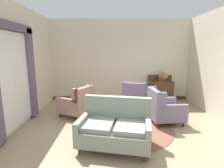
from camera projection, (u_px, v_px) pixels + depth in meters
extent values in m
plane|color=#9E896B|center=(125.00, 132.00, 4.40)|extent=(8.62, 8.62, 0.00)
cube|color=beige|center=(121.00, 60.00, 7.12)|extent=(5.81, 0.08, 3.23)
cube|color=beige|center=(25.00, 64.00, 5.02)|extent=(0.08, 4.31, 3.23)
cube|color=beige|center=(223.00, 65.00, 5.00)|extent=(0.08, 4.31, 3.23)
cube|color=#4C3323|center=(120.00, 98.00, 7.36)|extent=(5.65, 0.03, 0.12)
cylinder|color=brown|center=(124.00, 127.00, 4.70)|extent=(2.60, 2.60, 0.01)
cube|color=silver|center=(14.00, 80.00, 4.36)|extent=(0.03, 1.36, 2.28)
cube|color=white|center=(15.00, 80.00, 4.36)|extent=(0.02, 1.44, 2.36)
cube|color=white|center=(15.00, 80.00, 4.36)|extent=(0.02, 0.04, 2.28)
cube|color=white|center=(15.00, 80.00, 4.36)|extent=(0.02, 1.36, 0.04)
cube|color=#605166|center=(32.00, 74.00, 5.19)|extent=(0.10, 0.32, 2.58)
cube|color=#605166|center=(11.00, 26.00, 4.12)|extent=(0.10, 2.04, 0.20)
cylinder|color=#4C3323|center=(122.00, 111.00, 4.63)|extent=(0.84, 0.84, 0.04)
cylinder|color=#4C3323|center=(122.00, 118.00, 4.67)|extent=(0.10, 0.10, 0.38)
cube|color=#4C3323|center=(130.00, 125.00, 4.69)|extent=(0.28, 0.08, 0.07)
cube|color=#4C3323|center=(118.00, 122.00, 4.90)|extent=(0.19, 0.27, 0.07)
cube|color=#4C3323|center=(118.00, 128.00, 4.52)|extent=(0.19, 0.27, 0.07)
cylinder|color=brown|center=(124.00, 110.00, 4.65)|extent=(0.11, 0.11, 0.02)
ellipsoid|color=brown|center=(124.00, 105.00, 4.62)|extent=(0.19, 0.19, 0.26)
cylinder|color=brown|center=(124.00, 98.00, 4.59)|extent=(0.09, 0.09, 0.10)
torus|color=brown|center=(124.00, 96.00, 4.58)|extent=(0.14, 0.14, 0.02)
cube|color=gray|center=(115.00, 135.00, 3.63)|extent=(1.60, 1.13, 0.31)
cube|color=gray|center=(118.00, 109.00, 3.90)|extent=(1.47, 0.41, 0.56)
cube|color=gray|center=(99.00, 125.00, 3.62)|extent=(0.70, 0.76, 0.10)
cube|color=gray|center=(131.00, 127.00, 3.50)|extent=(0.70, 0.76, 0.10)
cube|color=gray|center=(83.00, 122.00, 3.67)|extent=(0.25, 0.77, 0.19)
cube|color=gray|center=(149.00, 127.00, 3.41)|extent=(0.25, 0.77, 0.19)
cylinder|color=#4C3323|center=(80.00, 151.00, 3.46)|extent=(0.06, 0.06, 0.14)
cylinder|color=#4C3323|center=(146.00, 158.00, 3.22)|extent=(0.06, 0.06, 0.14)
cylinder|color=#4C3323|center=(91.00, 134.00, 4.14)|extent=(0.06, 0.06, 0.14)
cylinder|color=#4C3323|center=(146.00, 139.00, 3.90)|extent=(0.06, 0.06, 0.14)
cube|color=tan|center=(76.00, 107.00, 5.45)|extent=(1.13, 1.08, 0.28)
cube|color=tan|center=(86.00, 96.00, 5.21)|extent=(0.47, 0.74, 0.53)
cube|color=tan|center=(90.00, 91.00, 5.53)|extent=(0.22, 0.18, 0.40)
cube|color=tan|center=(76.00, 96.00, 4.95)|extent=(0.22, 0.18, 0.40)
cube|color=tan|center=(81.00, 97.00, 5.72)|extent=(0.74, 0.45, 0.21)
cube|color=tan|center=(67.00, 102.00, 5.14)|extent=(0.74, 0.45, 0.21)
cylinder|color=#4C3323|center=(74.00, 109.00, 5.92)|extent=(0.06, 0.06, 0.14)
cylinder|color=#4C3323|center=(61.00, 115.00, 5.39)|extent=(0.06, 0.06, 0.14)
cylinder|color=#4C3323|center=(92.00, 112.00, 5.59)|extent=(0.06, 0.06, 0.14)
cylinder|color=#4C3323|center=(80.00, 119.00, 5.07)|extent=(0.06, 0.06, 0.14)
cube|color=slate|center=(167.00, 113.00, 4.95)|extent=(0.95, 0.92, 0.27)
cube|color=slate|center=(155.00, 99.00, 4.84)|extent=(0.22, 0.85, 0.55)
cube|color=slate|center=(163.00, 100.00, 4.47)|extent=(0.21, 0.12, 0.42)
cube|color=slate|center=(154.00, 93.00, 5.20)|extent=(0.21, 0.12, 0.42)
cube|color=slate|center=(175.00, 109.00, 4.55)|extent=(0.78, 0.17, 0.21)
cube|color=slate|center=(164.00, 101.00, 5.27)|extent=(0.78, 0.17, 0.21)
cylinder|color=#4C3323|center=(184.00, 124.00, 4.69)|extent=(0.06, 0.06, 0.14)
cylinder|color=#4C3323|center=(173.00, 115.00, 5.36)|extent=(0.06, 0.06, 0.14)
cylinder|color=#4C3323|center=(158.00, 125.00, 4.63)|extent=(0.06, 0.06, 0.14)
cylinder|color=#4C3323|center=(150.00, 116.00, 5.29)|extent=(0.06, 0.06, 0.14)
cube|color=slate|center=(135.00, 102.00, 6.04)|extent=(0.91, 0.97, 0.27)
cube|color=slate|center=(134.00, 92.00, 5.64)|extent=(0.75, 0.32, 0.59)
cube|color=slate|center=(145.00, 90.00, 5.63)|extent=(0.15, 0.22, 0.44)
cube|color=slate|center=(125.00, 89.00, 5.79)|extent=(0.15, 0.22, 0.44)
cube|color=slate|center=(145.00, 95.00, 5.96)|extent=(0.27, 0.72, 0.22)
cube|color=slate|center=(127.00, 94.00, 6.12)|extent=(0.27, 0.72, 0.22)
cylinder|color=#4C3323|center=(144.00, 105.00, 6.32)|extent=(0.06, 0.06, 0.14)
cylinder|color=#4C3323|center=(128.00, 104.00, 6.46)|extent=(0.06, 0.06, 0.14)
cylinder|color=#4C3323|center=(143.00, 111.00, 5.70)|extent=(0.06, 0.06, 0.14)
cylinder|color=#4C3323|center=(125.00, 110.00, 5.84)|extent=(0.06, 0.06, 0.14)
cylinder|color=#4C3323|center=(159.00, 94.00, 5.57)|extent=(0.57, 0.57, 0.03)
cylinder|color=#4C3323|center=(158.00, 104.00, 5.63)|extent=(0.07, 0.07, 0.62)
cylinder|color=#4C3323|center=(158.00, 113.00, 5.68)|extent=(0.37, 0.37, 0.04)
cube|color=#4C3323|center=(161.00, 90.00, 7.04)|extent=(0.96, 0.38, 0.72)
cube|color=#4C3323|center=(161.00, 78.00, 7.12)|extent=(0.96, 0.04, 0.22)
cube|color=#4C3323|center=(151.00, 101.00, 6.98)|extent=(0.06, 0.06, 0.10)
cube|color=#4C3323|center=(172.00, 101.00, 6.98)|extent=(0.06, 0.06, 0.10)
cube|color=#4C3323|center=(149.00, 99.00, 7.26)|extent=(0.06, 0.06, 0.10)
cube|color=#4C3323|center=(170.00, 99.00, 7.25)|extent=(0.06, 0.06, 0.10)
cube|color=#4C3323|center=(162.00, 79.00, 6.94)|extent=(0.24, 0.24, 0.14)
cone|color=#B28942|center=(164.00, 74.00, 6.82)|extent=(0.46, 0.54, 0.48)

